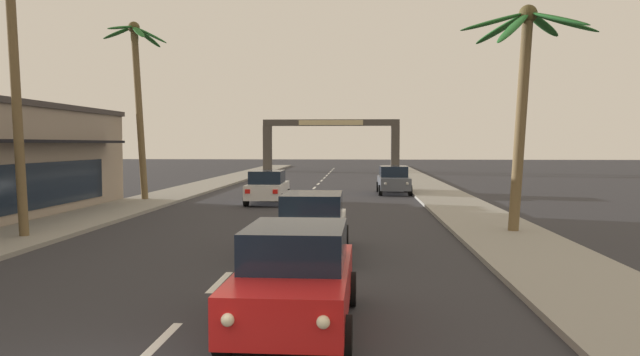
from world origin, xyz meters
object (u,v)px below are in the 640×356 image
object	(u,v)px
sedan_lead_at_stop_bar	(296,276)
palm_left_third	(137,79)
sedan_parked_nearest_kerb	(393,180)
sedan_third_in_queue	(312,224)
sedan_oncoming_far	(268,187)
palm_right_second	(525,71)
town_gateway_arch	(331,137)
palm_left_second	(11,7)

from	to	relation	value
sedan_lead_at_stop_bar	palm_left_third	world-z (taller)	palm_left_third
sedan_lead_at_stop_bar	sedan_parked_nearest_kerb	size ratio (longest dim) A/B	1.00
sedan_third_in_queue	sedan_oncoming_far	world-z (taller)	same
sedan_oncoming_far	palm_right_second	distance (m)	14.80
palm_right_second	town_gateway_arch	xyz separation A→B (m)	(-8.48, 45.70, -1.63)
sedan_third_in_queue	sedan_parked_nearest_kerb	xyz separation A→B (m)	(3.39, 20.35, 0.00)
palm_left_third	sedan_parked_nearest_kerb	bearing A→B (deg)	23.06
palm_right_second	sedan_oncoming_far	bearing A→B (deg)	135.51
town_gateway_arch	sedan_parked_nearest_kerb	bearing A→B (deg)	-80.03
sedan_parked_nearest_kerb	palm_left_third	bearing A→B (deg)	-156.94
sedan_lead_at_stop_bar	palm_left_third	size ratio (longest dim) A/B	0.48
sedan_oncoming_far	palm_right_second	xyz separation A→B (m)	(10.05, -9.87, 4.56)
sedan_parked_nearest_kerb	palm_left_second	xyz separation A→B (m)	(-12.88, -18.45, 6.40)
sedan_third_in_queue	sedan_oncoming_far	size ratio (longest dim) A/B	1.00
sedan_oncoming_far	town_gateway_arch	world-z (taller)	town_gateway_arch
palm_left_second	palm_left_third	distance (m)	12.69
sedan_lead_at_stop_bar	sedan_oncoming_far	bearing A→B (deg)	99.92
sedan_third_in_queue	palm_right_second	xyz separation A→B (m)	(6.70, 4.01, 4.56)
sedan_oncoming_far	sedan_parked_nearest_kerb	world-z (taller)	same
sedan_lead_at_stop_bar	sedan_oncoming_far	xyz separation A→B (m)	(-3.57, 20.43, 0.00)
sedan_lead_at_stop_bar	town_gateway_arch	xyz separation A→B (m)	(-2.00, 56.25, 2.93)
sedan_lead_at_stop_bar	town_gateway_arch	bearing A→B (deg)	92.04
palm_left_second	palm_right_second	size ratio (longest dim) A/B	1.36
sedan_oncoming_far	palm_left_second	size ratio (longest dim) A/B	0.43
sedan_lead_at_stop_bar	palm_right_second	world-z (taller)	palm_right_second
sedan_oncoming_far	sedan_parked_nearest_kerb	bearing A→B (deg)	43.86
palm_left_second	palm_left_third	xyz separation A→B (m)	(-0.76, 12.64, -0.87)
palm_right_second	sedan_third_in_queue	bearing A→B (deg)	-149.11
sedan_third_in_queue	palm_left_third	world-z (taller)	palm_left_third
sedan_parked_nearest_kerb	palm_left_third	size ratio (longest dim) A/B	0.48
palm_left_second	town_gateway_arch	world-z (taller)	palm_left_second
sedan_oncoming_far	sedan_parked_nearest_kerb	distance (m)	9.33
sedan_oncoming_far	palm_left_third	world-z (taller)	palm_left_third
sedan_parked_nearest_kerb	palm_right_second	xyz separation A→B (m)	(3.32, -16.34, 4.56)
sedan_oncoming_far	palm_left_second	distance (m)	14.91
town_gateway_arch	palm_left_second	bearing A→B (deg)	-99.17
palm_left_third	town_gateway_arch	world-z (taller)	palm_left_third
palm_left_third	town_gateway_arch	distance (m)	36.27
sedan_oncoming_far	sedan_parked_nearest_kerb	xyz separation A→B (m)	(6.73, 6.47, 0.00)
sedan_third_in_queue	palm_left_second	xyz separation A→B (m)	(-9.49, 1.90, 6.40)
sedan_lead_at_stop_bar	sedan_third_in_queue	distance (m)	6.55
sedan_parked_nearest_kerb	town_gateway_arch	world-z (taller)	town_gateway_arch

